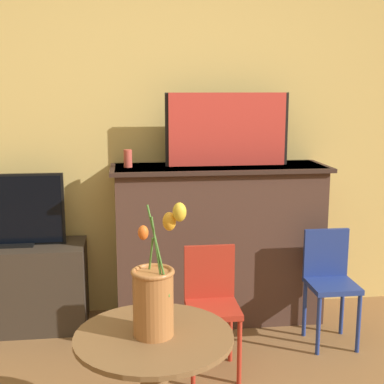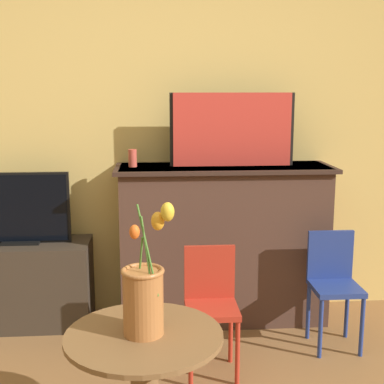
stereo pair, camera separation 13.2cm
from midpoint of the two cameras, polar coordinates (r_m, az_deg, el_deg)
wall_back at (r=3.50m, az=-4.90°, el=8.78°), size 8.00×0.06×2.70m
fireplace_mantel at (r=3.45m, az=1.76°, el=-5.27°), size 1.36×0.44×1.01m
painting at (r=3.33m, az=2.65°, el=6.68°), size 0.77×0.03×0.45m
mantel_candle at (r=3.30m, az=-7.99°, el=3.55°), size 0.05×0.05×0.11m
tv_stand at (r=3.56m, az=-19.11°, el=-9.56°), size 0.84×0.37×0.54m
tv_monitor at (r=3.44m, az=-19.60°, el=-1.96°), size 0.61×0.12×0.44m
chair_red at (r=2.86m, az=0.74°, el=-11.44°), size 0.27×0.27×0.67m
chair_blue at (r=3.25m, az=13.32°, el=-8.88°), size 0.27×0.27×0.67m
side_table at (r=2.22m, az=-5.84°, el=-19.44°), size 0.62×0.62×0.56m
vase_tulips at (r=2.06m, az=-5.94°, el=-11.01°), size 0.20×0.22×0.53m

